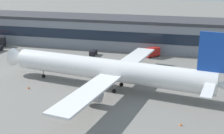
% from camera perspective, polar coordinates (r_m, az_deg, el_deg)
% --- Properties ---
extents(ground_plane, '(600.00, 600.00, 0.00)m').
position_cam_1_polar(ground_plane, '(82.70, -4.33, -4.54)').
color(ground_plane, slate).
extents(terminal_building, '(192.74, 20.16, 12.74)m').
position_cam_1_polar(terminal_building, '(130.64, 3.39, 6.60)').
color(terminal_building, gray).
rests_on(terminal_building, ground_plane).
extents(airliner, '(67.47, 58.02, 17.96)m').
position_cam_1_polar(airliner, '(82.19, -0.14, -0.60)').
color(airliner, white).
rests_on(airliner, ground_plane).
extents(stair_truck, '(5.71, 6.13, 3.55)m').
position_cam_1_polar(stair_truck, '(116.29, 7.72, 2.88)').
color(stair_truck, red).
rests_on(stair_truck, ground_plane).
extents(follow_me_car, '(2.18, 4.48, 1.85)m').
position_cam_1_polar(follow_me_car, '(118.01, -3.60, 2.78)').
color(follow_me_car, black).
rests_on(follow_me_car, ground_plane).
extents(traffic_cone_0, '(0.58, 0.58, 0.72)m').
position_cam_1_polar(traffic_cone_0, '(86.88, -15.57, -3.80)').
color(traffic_cone_0, '#F2590C').
rests_on(traffic_cone_0, ground_plane).
extents(traffic_cone_1, '(0.51, 0.51, 0.63)m').
position_cam_1_polar(traffic_cone_1, '(70.35, -8.43, -8.51)').
color(traffic_cone_1, '#F2590C').
rests_on(traffic_cone_1, ground_plane).
extents(traffic_cone_2, '(0.55, 0.55, 0.68)m').
position_cam_1_polar(traffic_cone_2, '(76.74, -8.92, -6.23)').
color(traffic_cone_2, '#F2590C').
rests_on(traffic_cone_2, ground_plane).
extents(traffic_cone_3, '(0.50, 0.50, 0.62)m').
position_cam_1_polar(traffic_cone_3, '(66.12, 12.95, -10.57)').
color(traffic_cone_3, '#F2590C').
rests_on(traffic_cone_3, ground_plane).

